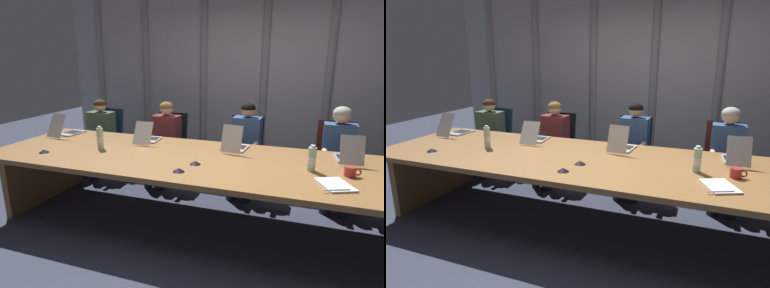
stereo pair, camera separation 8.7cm
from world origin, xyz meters
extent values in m
plane|color=#383D51|center=(0.00, 0.00, 0.00)|extent=(13.69, 13.69, 0.00)
cube|color=olive|center=(0.00, 0.00, 0.71)|extent=(5.07, 1.40, 0.05)
cube|color=black|center=(0.00, 0.00, 0.65)|extent=(4.31, 0.10, 0.06)
cube|color=brown|center=(-2.29, 0.00, 0.34)|extent=(0.08, 1.19, 0.69)
cube|color=#B2B2B7|center=(0.00, 2.29, 1.55)|extent=(6.84, 0.10, 3.11)
cylinder|color=gray|center=(-2.91, 2.23, 1.55)|extent=(0.12, 0.12, 3.05)
cylinder|color=gray|center=(-1.98, 2.23, 1.55)|extent=(0.12, 0.12, 3.05)
cylinder|color=gray|center=(-0.94, 2.23, 1.55)|extent=(0.12, 0.12, 3.05)
cylinder|color=gray|center=(0.05, 2.23, 1.55)|extent=(0.12, 0.12, 3.05)
cylinder|color=gray|center=(0.98, 2.23, 1.55)|extent=(0.12, 0.12, 3.05)
cube|color=#BCBCC1|center=(-2.22, 0.45, 0.75)|extent=(0.25, 0.35, 0.02)
cube|color=black|center=(-2.22, 0.48, 0.76)|extent=(0.20, 0.20, 0.00)
cube|color=#BCBCC1|center=(-2.24, 0.22, 0.89)|extent=(0.23, 0.17, 0.28)
cube|color=black|center=(-2.24, 0.22, 0.90)|extent=(0.21, 0.15, 0.25)
cube|color=beige|center=(-1.07, 0.49, 0.75)|extent=(0.23, 0.31, 0.02)
cube|color=black|center=(-1.07, 0.51, 0.76)|extent=(0.19, 0.17, 0.00)
cube|color=beige|center=(-1.06, 0.27, 0.88)|extent=(0.22, 0.16, 0.25)
cube|color=black|center=(-1.06, 0.28, 0.88)|extent=(0.20, 0.14, 0.22)
cube|color=beige|center=(0.01, 0.47, 0.75)|extent=(0.25, 0.33, 0.02)
cube|color=black|center=(0.01, 0.49, 0.76)|extent=(0.20, 0.19, 0.00)
cube|color=beige|center=(-0.01, 0.27, 0.90)|extent=(0.23, 0.12, 0.28)
cube|color=black|center=(-0.01, 0.28, 0.90)|extent=(0.20, 0.10, 0.25)
cube|color=#A8ADB7|center=(1.12, 0.44, 0.75)|extent=(0.23, 0.31, 0.02)
cube|color=black|center=(1.12, 0.46, 0.76)|extent=(0.19, 0.18, 0.00)
cube|color=#A8ADB7|center=(1.14, 0.25, 0.89)|extent=(0.22, 0.11, 0.27)
cube|color=black|center=(1.14, 0.25, 0.89)|extent=(0.20, 0.10, 0.24)
cube|color=navy|center=(-2.20, 1.11, 0.42)|extent=(0.53, 0.53, 0.08)
cube|color=navy|center=(-2.18, 1.33, 0.71)|extent=(0.44, 0.16, 0.49)
cylinder|color=#262628|center=(-2.20, 1.11, 0.21)|extent=(0.05, 0.05, 0.34)
cylinder|color=black|center=(-2.20, 1.11, 0.02)|extent=(0.60, 0.60, 0.04)
cube|color=black|center=(-1.12, 1.11, 0.42)|extent=(0.50, 0.50, 0.08)
cube|color=black|center=(-1.13, 1.33, 0.70)|extent=(0.44, 0.13, 0.48)
cylinder|color=#262628|center=(-1.12, 1.11, 0.21)|extent=(0.05, 0.05, 0.34)
cylinder|color=black|center=(-1.12, 1.11, 0.02)|extent=(0.60, 0.60, 0.04)
cube|color=black|center=(-0.02, 1.11, 0.42)|extent=(0.49, 0.49, 0.08)
cube|color=black|center=(-0.03, 1.33, 0.71)|extent=(0.43, 0.13, 0.49)
cylinder|color=#262628|center=(-0.02, 1.11, 0.21)|extent=(0.05, 0.05, 0.34)
cylinder|color=black|center=(-0.02, 1.11, 0.02)|extent=(0.60, 0.60, 0.04)
cube|color=#511E19|center=(1.07, 1.11, 0.42)|extent=(0.49, 0.49, 0.08)
cube|color=#511E19|center=(1.08, 1.33, 0.71)|extent=(0.43, 0.13, 0.50)
cylinder|color=#262628|center=(1.07, 1.11, 0.21)|extent=(0.05, 0.05, 0.34)
cylinder|color=black|center=(1.07, 1.11, 0.02)|extent=(0.60, 0.60, 0.04)
cube|color=#4C6B4C|center=(-2.19, 1.09, 0.70)|extent=(0.39, 0.23, 0.47)
sphere|color=beige|center=(-2.19, 1.09, 1.03)|extent=(0.18, 0.18, 0.18)
ellipsoid|color=#472D19|center=(-2.19, 1.09, 1.05)|extent=(0.19, 0.19, 0.14)
cylinder|color=#4C6B4C|center=(-2.03, 1.08, 0.74)|extent=(0.07, 0.14, 0.27)
cylinder|color=beige|center=(-2.04, 0.87, 0.63)|extent=(0.07, 0.30, 0.06)
cylinder|color=#4C6B4C|center=(-2.36, 1.09, 0.74)|extent=(0.07, 0.14, 0.27)
cylinder|color=beige|center=(-2.36, 0.88, 0.63)|extent=(0.07, 0.30, 0.06)
cylinder|color=#262833|center=(-2.10, 0.88, 0.43)|extent=(0.14, 0.40, 0.13)
cylinder|color=#262833|center=(-2.10, 0.70, 0.22)|extent=(0.11, 0.11, 0.44)
cylinder|color=#262833|center=(-2.30, 0.89, 0.43)|extent=(0.14, 0.40, 0.13)
cylinder|color=#262833|center=(-2.30, 0.71, 0.22)|extent=(0.11, 0.11, 0.44)
cube|color=brown|center=(-1.12, 1.09, 0.70)|extent=(0.38, 0.25, 0.48)
sphere|color=beige|center=(-1.12, 1.09, 1.04)|extent=(0.19, 0.19, 0.19)
ellipsoid|color=olive|center=(-1.12, 1.09, 1.06)|extent=(0.19, 0.19, 0.14)
cylinder|color=brown|center=(-0.97, 1.07, 0.75)|extent=(0.08, 0.14, 0.27)
cylinder|color=beige|center=(-0.99, 0.86, 0.64)|extent=(0.09, 0.30, 0.06)
cylinder|color=brown|center=(-1.26, 1.10, 0.75)|extent=(0.08, 0.14, 0.27)
cylinder|color=beige|center=(-1.28, 0.89, 0.64)|extent=(0.09, 0.30, 0.06)
cylinder|color=#262833|center=(-1.03, 0.88, 0.43)|extent=(0.16, 0.41, 0.13)
cylinder|color=#262833|center=(-1.05, 0.70, 0.22)|extent=(0.11, 0.11, 0.44)
cylinder|color=#262833|center=(-1.23, 0.90, 0.43)|extent=(0.16, 0.41, 0.13)
cylinder|color=#262833|center=(-1.25, 0.72, 0.22)|extent=(0.11, 0.11, 0.44)
cube|color=#335184|center=(0.01, 1.09, 0.73)|extent=(0.36, 0.23, 0.52)
sphere|color=tan|center=(0.01, 1.09, 1.08)|extent=(0.18, 0.18, 0.18)
ellipsoid|color=black|center=(0.01, 1.09, 1.10)|extent=(0.18, 0.18, 0.14)
cylinder|color=#335184|center=(0.16, 1.08, 0.80)|extent=(0.08, 0.14, 0.27)
cylinder|color=tan|center=(0.15, 0.87, 0.68)|extent=(0.08, 0.30, 0.06)
cylinder|color=#335184|center=(-0.13, 1.09, 0.80)|extent=(0.08, 0.14, 0.27)
cylinder|color=tan|center=(-0.14, 0.88, 0.68)|extent=(0.08, 0.30, 0.06)
cylinder|color=#262833|center=(0.10, 0.88, 0.43)|extent=(0.15, 0.40, 0.13)
cylinder|color=#262833|center=(0.10, 0.70, 0.22)|extent=(0.11, 0.11, 0.44)
cylinder|color=#262833|center=(-0.10, 0.89, 0.43)|extent=(0.15, 0.40, 0.13)
cylinder|color=#262833|center=(-0.10, 0.71, 0.22)|extent=(0.11, 0.11, 0.44)
cube|color=#335184|center=(1.10, 1.09, 0.72)|extent=(0.37, 0.23, 0.51)
sphere|color=beige|center=(1.10, 1.09, 1.08)|extent=(0.20, 0.20, 0.20)
ellipsoid|color=#B2ADA8|center=(1.10, 1.09, 1.10)|extent=(0.20, 0.20, 0.15)
cylinder|color=#335184|center=(1.25, 1.08, 0.78)|extent=(0.07, 0.14, 0.27)
cylinder|color=beige|center=(1.25, 0.87, 0.67)|extent=(0.07, 0.30, 0.06)
cylinder|color=#335184|center=(0.95, 1.09, 0.78)|extent=(0.07, 0.14, 0.27)
cylinder|color=beige|center=(0.94, 0.88, 0.67)|extent=(0.07, 0.30, 0.06)
cylinder|color=#262833|center=(1.19, 0.88, 0.43)|extent=(0.14, 0.40, 0.13)
cylinder|color=#262833|center=(1.19, 0.70, 0.22)|extent=(0.11, 0.11, 0.44)
cylinder|color=#262833|center=(0.99, 0.89, 0.43)|extent=(0.14, 0.40, 0.13)
cylinder|color=#262833|center=(0.99, 0.71, 0.22)|extent=(0.11, 0.11, 0.44)
cylinder|color=#ADD1B2|center=(-1.43, -0.03, 0.85)|extent=(0.07, 0.07, 0.23)
cylinder|color=white|center=(-1.43, -0.03, 0.84)|extent=(0.07, 0.07, 0.07)
cylinder|color=white|center=(-1.43, -0.03, 0.98)|extent=(0.04, 0.04, 0.02)
cylinder|color=#ADD1B2|center=(0.78, -0.03, 0.85)|extent=(0.07, 0.07, 0.22)
cylinder|color=white|center=(0.78, -0.03, 0.84)|extent=(0.07, 0.07, 0.07)
cylinder|color=white|center=(0.78, -0.03, 0.97)|extent=(0.04, 0.04, 0.02)
cylinder|color=#B2332D|center=(1.10, -0.06, 0.78)|extent=(0.10, 0.10, 0.09)
torus|color=#B2332D|center=(1.16, -0.06, 0.78)|extent=(0.06, 0.01, 0.06)
cone|color=black|center=(-0.33, -0.44, 0.76)|extent=(0.11, 0.11, 0.03)
cone|color=black|center=(-0.26, -0.20, 0.76)|extent=(0.11, 0.11, 0.03)
cone|color=black|center=(-1.91, -0.37, 0.76)|extent=(0.11, 0.11, 0.03)
cube|color=silver|center=(0.97, -0.34, 0.75)|extent=(0.32, 0.36, 0.02)
cylinder|color=silver|center=(0.97, -0.47, 0.76)|extent=(0.20, 0.10, 0.01)
camera|label=1|loc=(0.68, -2.98, 1.74)|focal=30.31mm
camera|label=2|loc=(0.76, -2.95, 1.74)|focal=30.31mm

